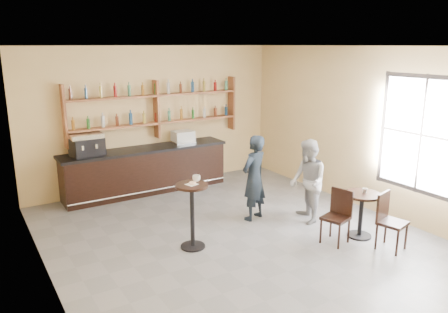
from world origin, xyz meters
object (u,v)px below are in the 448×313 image
pastry_case (183,137)px  man_main (254,178)px  bar_counter (146,170)px  cafe_table (361,215)px  patron_second (308,182)px  pedestal_table (192,216)px  espresso_machine (87,145)px  chair_west (336,217)px  chair_south (393,222)px

pastry_case → man_main: 2.58m
bar_counter → cafe_table: size_ratio=4.74×
man_main → patron_second: bearing=123.0°
bar_counter → pedestal_table: (-0.42, -3.03, 0.04)m
bar_counter → cafe_table: bearing=-61.8°
espresso_machine → bar_counter: bearing=-9.5°
espresso_machine → pastry_case: size_ratio=1.33×
chair_west → chair_south: bearing=26.8°
espresso_machine → pastry_case: espresso_machine is taller
bar_counter → chair_south: 5.28m
pastry_case → espresso_machine: bearing=-179.8°
chair_west → cafe_table: bearing=68.9°
pedestal_table → man_main: size_ratio=0.67×
pastry_case → pedestal_table: (-1.35, -3.03, -0.61)m
espresso_machine → patron_second: patron_second is taller
chair_west → patron_second: (0.22, 0.95, 0.33)m
chair_south → pedestal_table: bearing=132.5°
pastry_case → chair_west: (0.75, -4.12, -0.70)m
bar_counter → cafe_table: 4.73m
bar_counter → pedestal_table: bearing=-97.8°
cafe_table → patron_second: (-0.33, 1.00, 0.39)m
bar_counter → pastry_case: (0.93, 0.00, 0.65)m
pedestal_table → chair_west: size_ratio=1.19×
bar_counter → chair_west: 4.45m
bar_counter → patron_second: patron_second is taller
man_main → espresso_machine: bearing=-65.0°
pedestal_table → man_main: 1.64m
pedestal_table → patron_second: size_ratio=0.69×
man_main → patron_second: 0.99m
pedestal_table → cafe_table: (2.65, -1.14, -0.15)m
chair_west → patron_second: 1.02m
cafe_table → chair_south: chair_south is taller
pedestal_table → chair_south: 3.21m
cafe_table → chair_west: (-0.55, 0.05, 0.06)m
man_main → chair_west: bearing=91.2°
pastry_case → chair_south: 5.00m
espresso_machine → pastry_case: (2.19, 0.00, -0.08)m
man_main → pastry_case: bearing=-103.6°
cafe_table → chair_south: bearing=-85.2°
chair_south → patron_second: size_ratio=0.60×
man_main → cafe_table: bearing=106.1°
bar_counter → pastry_case: 1.14m
espresso_machine → pedestal_table: espresso_machine is taller
espresso_machine → patron_second: size_ratio=0.41×
chair_south → chair_west: bearing=118.1°
pedestal_table → chair_south: pedestal_table is taller
espresso_machine → man_main: 3.52m
pastry_case → cafe_table: size_ratio=0.61×
espresso_machine → chair_south: (3.54, -4.77, -0.77)m
man_main → chair_south: bearing=99.3°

